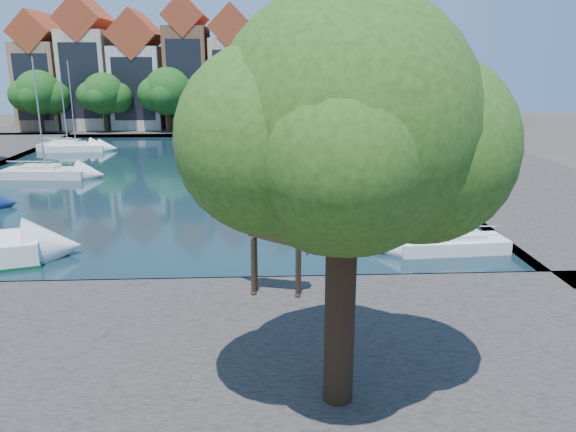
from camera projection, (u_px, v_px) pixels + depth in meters
ground at (132, 290)px, 23.66m from camera, size 160.00×160.00×0.00m
water_basin at (195, 176)px, 46.73m from camera, size 38.00×50.00×0.08m
near_quay at (81, 374)px, 16.86m from camera, size 50.00×14.00×0.50m
far_quay at (220, 128)px, 77.46m from camera, size 60.00×16.00×0.50m
right_quay at (489, 170)px, 47.88m from camera, size 14.00×52.00×0.50m
plane_tree at (350, 134)px, 13.30m from camera, size 8.32×6.40×10.62m
townhouse_west_end at (44, 75)px, 74.43m from camera, size 5.44×9.18×14.93m
townhouse_west_mid at (90, 68)px, 74.48m from camera, size 5.94×9.18×16.79m
townhouse_west_inner at (140, 75)px, 75.03m from camera, size 6.43×9.18×15.15m
townhouse_center at (188, 67)px, 75.07m from camera, size 5.44×9.18×16.93m
townhouse_east_inner at (233, 72)px, 75.53m from camera, size 5.94×9.18×15.79m
townhouse_east_mid at (281, 69)px, 75.74m from camera, size 6.43×9.18×16.65m
townhouse_east_end at (329, 77)px, 76.32m from camera, size 5.44×9.18×14.43m
far_tree_far_west at (39, 94)px, 69.78m from camera, size 7.28×5.60×7.68m
far_tree_west at (104, 95)px, 70.19m from camera, size 6.76×5.20×7.36m
far_tree_mid_west at (169, 93)px, 70.52m from camera, size 7.80×6.00×8.00m
far_tree_mid_east at (233, 94)px, 70.95m from camera, size 7.02×5.40×7.52m
far_tree_east at (296, 93)px, 71.31m from camera, size 7.54×5.80×7.84m
far_tree_far_east at (358, 94)px, 71.74m from camera, size 6.76×5.20×7.36m
giraffe_statue at (270, 228)px, 21.38m from camera, size 3.82×1.06×5.46m
sailboat_left_c at (45, 171)px, 45.64m from camera, size 6.83×2.81×9.48m
sailboat_left_d at (76, 146)px, 58.85m from camera, size 5.91×2.29×9.18m
sailboat_left_e at (68, 145)px, 59.73m from camera, size 5.96×2.15×8.22m
sailboat_right_a at (451, 241)px, 28.07m from camera, size 5.60×2.28×9.44m
sailboat_right_b at (353, 184)px, 40.89m from camera, size 6.19×3.99×10.02m
sailboat_right_c at (328, 154)px, 54.01m from camera, size 5.33×2.96×7.76m
sailboat_right_d at (315, 137)px, 65.86m from camera, size 4.90×2.47×7.78m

